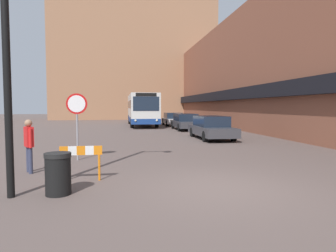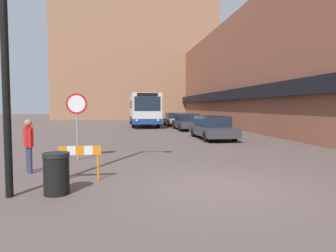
{
  "view_description": "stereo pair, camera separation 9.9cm",
  "coord_description": "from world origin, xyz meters",
  "px_view_note": "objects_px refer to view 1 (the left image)",
  "views": [
    {
      "loc": [
        -2.34,
        -6.91,
        1.98
      ],
      "look_at": [
        -0.45,
        5.02,
        1.21
      ],
      "focal_mm": 32.0,
      "sensor_mm": 36.0,
      "label": 1
    },
    {
      "loc": [
        -2.24,
        -6.92,
        1.98
      ],
      "look_at": [
        -0.45,
        5.02,
        1.21
      ],
      "focal_mm": 32.0,
      "sensor_mm": 36.0,
      "label": 2
    }
  ],
  "objects_px": {
    "city_bus": "(142,109)",
    "pedestrian": "(29,141)",
    "parked_car_front": "(211,127)",
    "construction_barricade": "(81,156)",
    "parked_car_back": "(173,119)",
    "parked_car_middle": "(186,122)",
    "stop_sign": "(77,112)",
    "trash_bin": "(58,174)"
  },
  "relations": [
    {
      "from": "city_bus",
      "to": "pedestrian",
      "type": "height_order",
      "value": "city_bus"
    },
    {
      "from": "parked_car_front",
      "to": "construction_barricade",
      "type": "height_order",
      "value": "parked_car_front"
    },
    {
      "from": "parked_car_front",
      "to": "parked_car_back",
      "type": "relative_size",
      "value": 1.06
    },
    {
      "from": "parked_car_middle",
      "to": "stop_sign",
      "type": "relative_size",
      "value": 1.97
    },
    {
      "from": "parked_car_back",
      "to": "parked_car_front",
      "type": "bearing_deg",
      "value": -90.0
    },
    {
      "from": "parked_car_back",
      "to": "parked_car_middle",
      "type": "bearing_deg",
      "value": -90.0
    },
    {
      "from": "parked_car_middle",
      "to": "parked_car_back",
      "type": "relative_size",
      "value": 1.07
    },
    {
      "from": "trash_bin",
      "to": "construction_barricade",
      "type": "height_order",
      "value": "trash_bin"
    },
    {
      "from": "construction_barricade",
      "to": "parked_car_front",
      "type": "bearing_deg",
      "value": 55.73
    },
    {
      "from": "parked_car_middle",
      "to": "trash_bin",
      "type": "xyz_separation_m",
      "value": [
        -6.95,
        -18.29,
        -0.23
      ]
    },
    {
      "from": "city_bus",
      "to": "trash_bin",
      "type": "relative_size",
      "value": 11.92
    },
    {
      "from": "city_bus",
      "to": "parked_car_front",
      "type": "height_order",
      "value": "city_bus"
    },
    {
      "from": "city_bus",
      "to": "parked_car_middle",
      "type": "height_order",
      "value": "city_bus"
    },
    {
      "from": "city_bus",
      "to": "trash_bin",
      "type": "xyz_separation_m",
      "value": [
        -3.62,
        -24.77,
        -1.27
      ]
    },
    {
      "from": "parked_car_front",
      "to": "stop_sign",
      "type": "xyz_separation_m",
      "value": [
        -7.13,
        -6.41,
        1.09
      ]
    },
    {
      "from": "construction_barricade",
      "to": "parked_car_middle",
      "type": "bearing_deg",
      "value": 68.91
    },
    {
      "from": "trash_bin",
      "to": "construction_barricade",
      "type": "bearing_deg",
      "value": 73.38
    },
    {
      "from": "parked_car_back",
      "to": "trash_bin",
      "type": "xyz_separation_m",
      "value": [
        -6.95,
        -24.45,
        -0.22
      ]
    },
    {
      "from": "parked_car_front",
      "to": "pedestrian",
      "type": "xyz_separation_m",
      "value": [
        -8.26,
        -8.4,
        0.25
      ]
    },
    {
      "from": "parked_car_front",
      "to": "pedestrian",
      "type": "distance_m",
      "value": 11.78
    },
    {
      "from": "parked_car_front",
      "to": "pedestrian",
      "type": "bearing_deg",
      "value": -134.5
    },
    {
      "from": "stop_sign",
      "to": "parked_car_middle",
      "type": "bearing_deg",
      "value": 62.72
    },
    {
      "from": "city_bus",
      "to": "pedestrian",
      "type": "relative_size",
      "value": 7.05
    },
    {
      "from": "city_bus",
      "to": "trash_bin",
      "type": "distance_m",
      "value": 25.07
    },
    {
      "from": "city_bus",
      "to": "stop_sign",
      "type": "relative_size",
      "value": 4.58
    },
    {
      "from": "parked_car_middle",
      "to": "trash_bin",
      "type": "height_order",
      "value": "parked_car_middle"
    },
    {
      "from": "construction_barricade",
      "to": "parked_car_back",
      "type": "bearing_deg",
      "value": 74.18
    },
    {
      "from": "stop_sign",
      "to": "pedestrian",
      "type": "distance_m",
      "value": 2.43
    },
    {
      "from": "parked_car_middle",
      "to": "pedestrian",
      "type": "distance_m",
      "value": 17.85
    },
    {
      "from": "trash_bin",
      "to": "construction_barricade",
      "type": "distance_m",
      "value": 1.26
    },
    {
      "from": "parked_car_back",
      "to": "trash_bin",
      "type": "height_order",
      "value": "parked_car_back"
    },
    {
      "from": "parked_car_middle",
      "to": "stop_sign",
      "type": "xyz_separation_m",
      "value": [
        -7.13,
        -13.84,
        1.09
      ]
    },
    {
      "from": "parked_car_middle",
      "to": "trash_bin",
      "type": "relative_size",
      "value": 5.14
    },
    {
      "from": "pedestrian",
      "to": "construction_barricade",
      "type": "bearing_deg",
      "value": 24.87
    },
    {
      "from": "stop_sign",
      "to": "parked_car_back",
      "type": "bearing_deg",
      "value": 70.37
    },
    {
      "from": "construction_barricade",
      "to": "stop_sign",
      "type": "bearing_deg",
      "value": 99.45
    },
    {
      "from": "stop_sign",
      "to": "trash_bin",
      "type": "height_order",
      "value": "stop_sign"
    },
    {
      "from": "parked_car_middle",
      "to": "pedestrian",
      "type": "relative_size",
      "value": 3.04
    },
    {
      "from": "stop_sign",
      "to": "pedestrian",
      "type": "relative_size",
      "value": 1.54
    },
    {
      "from": "city_bus",
      "to": "stop_sign",
      "type": "distance_m",
      "value": 20.67
    },
    {
      "from": "city_bus",
      "to": "trash_bin",
      "type": "height_order",
      "value": "city_bus"
    },
    {
      "from": "pedestrian",
      "to": "trash_bin",
      "type": "height_order",
      "value": "pedestrian"
    }
  ]
}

